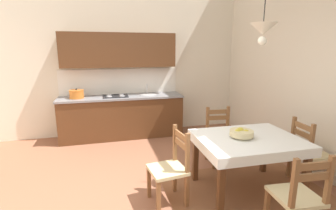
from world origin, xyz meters
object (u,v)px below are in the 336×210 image
pendant_lamp (263,30)px  kitchen_cabinetry (121,98)px  dining_chair_camera_side (298,197)px  dining_table (248,147)px  fruit_bowl (241,133)px  dining_chair_window_side (309,153)px  dining_chair_kitchen_side (220,137)px  dining_chair_tv_side (170,168)px

pendant_lamp → kitchen_cabinetry: bearing=121.2°
kitchen_cabinetry → dining_chair_camera_side: kitchen_cabinetry is taller
kitchen_cabinetry → dining_table: (1.42, -2.62, -0.23)m
fruit_bowl → kitchen_cabinetry: bearing=117.1°
kitchen_cabinetry → dining_chair_window_side: bearing=-48.2°
dining_chair_window_side → pendant_lamp: (-0.82, 0.10, 1.65)m
dining_chair_window_side → pendant_lamp: pendant_lamp is taller
dining_chair_kitchen_side → pendant_lamp: (0.08, -0.82, 1.65)m
dining_chair_tv_side → fruit_bowl: size_ratio=3.10×
kitchen_cabinetry → fruit_bowl: (1.33, -2.59, -0.04)m
kitchen_cabinetry → dining_chair_tv_side: kitchen_cabinetry is taller
dining_table → dining_chair_window_side: (0.95, -0.04, -0.19)m
dining_chair_window_side → dining_chair_camera_side: bearing=-137.9°
pendant_lamp → dining_table: bearing=-155.8°
dining_chair_tv_side → dining_chair_camera_side: bearing=-40.8°
kitchen_cabinetry → pendant_lamp: (1.55, -2.56, 1.24)m
dining_chair_window_side → dining_chair_kitchen_side: bearing=134.6°
fruit_bowl → pendant_lamp: bearing=8.7°
dining_chair_camera_side → fruit_bowl: size_ratio=3.10×
kitchen_cabinetry → pendant_lamp: pendant_lamp is taller
kitchen_cabinetry → dining_chair_window_side: (2.37, -2.65, -0.41)m
dining_table → dining_chair_tv_side: size_ratio=1.43×
dining_chair_camera_side → dining_chair_tv_side: bearing=139.2°
dining_chair_kitchen_side → dining_chair_tv_side: 1.38m
dining_table → fruit_bowl: 0.21m
dining_chair_window_side → fruit_bowl: 1.11m
dining_chair_camera_side → fruit_bowl: bearing=96.8°
dining_table → dining_chair_kitchen_side: bearing=86.5°
dining_chair_kitchen_side → fruit_bowl: size_ratio=3.10×
dining_chair_tv_side → dining_table: bearing=-1.4°
kitchen_cabinetry → dining_chair_camera_side: 3.81m
dining_chair_camera_side → pendant_lamp: (0.11, 0.94, 1.65)m
dining_table → dining_chair_window_side: 0.97m
dining_table → dining_chair_tv_side: bearing=178.6°
pendant_lamp → dining_chair_window_side: bearing=-6.6°
dining_table → dining_chair_camera_side: 0.90m
dining_chair_window_side → dining_table: bearing=177.8°
kitchen_cabinetry → pendant_lamp: 3.24m
dining_table → dining_chair_kitchen_side: (0.05, 0.88, -0.19)m
dining_chair_camera_side → pendant_lamp: size_ratio=1.16×
dining_table → dining_chair_kitchen_side: size_ratio=1.43×
dining_chair_window_side → dining_chair_camera_side: same height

